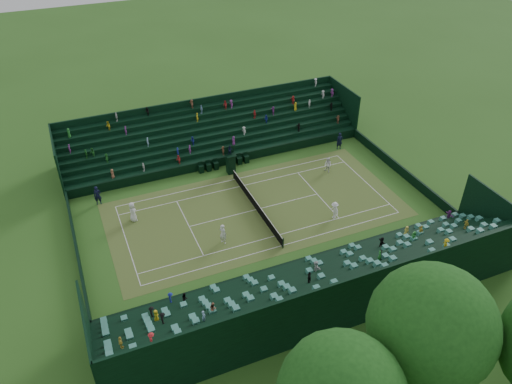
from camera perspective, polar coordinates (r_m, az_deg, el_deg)
ground at (r=46.03m, az=0.00°, el=-2.04°), size 160.00×160.00×0.00m
court_surface at (r=46.03m, az=0.00°, el=-2.03°), size 12.97×26.77×0.01m
perimeter_wall_north at (r=52.90m, az=16.07°, el=2.51°), size 17.17×0.20×1.00m
perimeter_wall_south at (r=43.47m, az=-19.79°, el=-6.31°), size 17.17×0.20×1.00m
perimeter_wall_east at (r=39.87m, az=4.80°, el=-8.24°), size 0.20×31.77×1.00m
perimeter_wall_west at (r=52.32m, az=-3.63°, el=3.57°), size 0.20×31.77×1.00m
north_grandstand at (r=36.59m, az=7.89°, el=-11.13°), size 6.60×32.00×4.90m
south_grandstand at (r=55.25m, az=-5.15°, el=6.57°), size 6.60×32.00×4.90m
tennis_net at (r=45.72m, az=0.00°, el=-1.51°), size 11.67×0.10×1.06m
umpire_chair at (r=50.60m, az=-2.93°, el=3.54°), size 1.01×1.01×3.18m
courtside_chairs at (r=52.01m, az=-3.68°, el=3.26°), size 0.53×5.50×1.14m
player_near_west at (r=45.52m, az=-13.91°, el=-2.22°), size 1.07×0.83×1.93m
player_near_east at (r=41.89m, az=-3.80°, el=-4.79°), size 0.85×0.76×1.95m
player_far_west at (r=51.45m, az=8.21°, el=3.07°), size 0.94×0.82×1.63m
player_far_east at (r=45.08m, az=8.95°, el=-2.09°), size 1.13×0.69×1.71m
line_judge_north at (r=55.73m, az=9.53°, el=5.77°), size 0.58×0.77×1.91m
line_judge_south at (r=48.50m, az=-17.65°, el=-0.38°), size 0.57×0.76×1.91m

